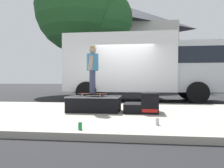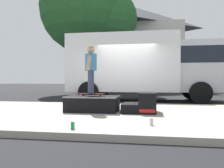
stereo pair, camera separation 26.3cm
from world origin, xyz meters
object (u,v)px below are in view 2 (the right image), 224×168
soda_can (151,122)px  street_tree_main (89,11)px  skateboard (91,94)px  box_truck (144,65)px  skate_box (93,103)px  skater_kid (91,65)px  kicker_ramp (142,104)px  soda_can_b (73,126)px

soda_can → street_tree_main: street_tree_main is taller
skateboard → box_truck: bearing=76.2°
skate_box → skater_kid: 1.01m
street_tree_main → skateboard: bearing=-74.9°
kicker_ramp → street_tree_main: size_ratio=0.09×
kicker_ramp → skate_box: bearing=180.0°
skate_box → kicker_ramp: bearing=-0.0°
soda_can → soda_can_b: (-1.29, -0.57, 0.00)m
skateboard → box_truck: box_truck is taller
soda_can → box_truck: bearing=92.8°
soda_can → soda_can_b: same height
skater_kid → street_tree_main: (-2.78, 10.30, 4.58)m
skater_kid → soda_can_b: bearing=-82.8°
skater_kid → soda_can_b: (0.29, -2.33, -1.16)m
kicker_ramp → soda_can_b: kicker_ramp is taller
skater_kid → street_tree_main: bearing=105.1°
kicker_ramp → street_tree_main: bearing=111.9°
box_truck → skate_box: bearing=-103.2°
box_truck → soda_can: bearing=-87.2°
kicker_ramp → soda_can: kicker_ramp is taller
skateboard → box_truck: size_ratio=0.12×
skater_kid → soda_can_b: skater_kid is taller
soda_can_b → soda_can: bearing=23.6°
kicker_ramp → skateboard: (-1.36, 0.02, 0.25)m
kicker_ramp → soda_can_b: 2.55m
kicker_ramp → soda_can: bearing=-82.6°
skateboard → soda_can: size_ratio=6.38×
soda_can_b → box_truck: (0.96, 7.43, 1.52)m
soda_can_b → box_truck: bearing=82.7°
skater_kid → kicker_ramp: bearing=-0.7°
skate_box → skateboard: (-0.05, 0.02, 0.25)m
skateboard → soda_can_b: (0.29, -2.33, -0.40)m
skater_kid → box_truck: (1.25, 5.09, 0.35)m
skate_box → box_truck: size_ratio=0.20×
box_truck → street_tree_main: street_tree_main is taller
skate_box → kicker_ramp: size_ratio=1.59×
soda_can → kicker_ramp: bearing=97.4°
soda_can → street_tree_main: bearing=109.9°
skate_box → box_truck: box_truck is taller
skate_box → soda_can_b: skate_box is taller
skateboard → street_tree_main: size_ratio=0.09×
box_truck → street_tree_main: bearing=127.7°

